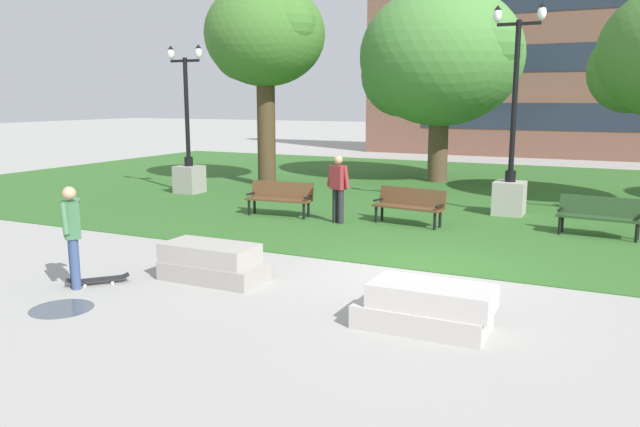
{
  "coord_description": "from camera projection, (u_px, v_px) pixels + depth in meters",
  "views": [
    {
      "loc": [
        3.18,
        -10.76,
        3.11
      ],
      "look_at": [
        -1.33,
        -1.4,
        1.2
      ],
      "focal_mm": 35.0,
      "sensor_mm": 36.0,
      "label": 1
    }
  ],
  "objects": [
    {
      "name": "ground_plane",
      "position": [
        418.0,
        271.0,
        11.45
      ],
      "size": [
        140.0,
        140.0,
        0.0
      ],
      "primitive_type": "plane",
      "color": "#A3A09B"
    },
    {
      "name": "grass_lawn",
      "position": [
        509.0,
        196.0,
        20.31
      ],
      "size": [
        40.0,
        20.0,
        0.02
      ],
      "primitive_type": "cube",
      "color": "#336628",
      "rests_on": "ground"
    },
    {
      "name": "concrete_block_center",
      "position": [
        212.0,
        263.0,
        10.85
      ],
      "size": [
        1.81,
        0.9,
        0.64
      ],
      "color": "#9E9991",
      "rests_on": "ground"
    },
    {
      "name": "concrete_block_left",
      "position": [
        426.0,
        307.0,
        8.52
      ],
      "size": [
        1.86,
        0.9,
        0.64
      ],
      "color": "#BCB7B2",
      "rests_on": "ground"
    },
    {
      "name": "person_skateboarder",
      "position": [
        72.0,
        231.0,
        10.27
      ],
      "size": [
        0.79,
        0.94,
        1.71
      ],
      "color": "#384C7A",
      "rests_on": "ground"
    },
    {
      "name": "skateboard",
      "position": [
        98.0,
        279.0,
        10.62
      ],
      "size": [
        0.83,
        0.89,
        0.14
      ],
      "color": "black",
      "rests_on": "ground"
    },
    {
      "name": "puddle",
      "position": [
        62.0,
        309.0,
        9.38
      ],
      "size": [
        0.94,
        0.94,
        0.01
      ],
      "primitive_type": "cylinder",
      "color": "#47515B",
      "rests_on": "ground"
    },
    {
      "name": "park_bench_near_left",
      "position": [
        280.0,
        196.0,
        16.7
      ],
      "size": [
        1.84,
        0.67,
        0.9
      ],
      "color": "brown",
      "rests_on": "grass_lawn"
    },
    {
      "name": "park_bench_near_right",
      "position": [
        600.0,
        214.0,
        14.17
      ],
      "size": [
        1.84,
        0.69,
        0.9
      ],
      "color": "#284723",
      "rests_on": "grass_lawn"
    },
    {
      "name": "park_bench_far_right",
      "position": [
        410.0,
        204.0,
        15.52
      ],
      "size": [
        1.86,
        0.78,
        0.9
      ],
      "color": "brown",
      "rests_on": "grass_lawn"
    },
    {
      "name": "lamp_post_left",
      "position": [
        189.0,
        163.0,
        20.67
      ],
      "size": [
        1.32,
        0.8,
        4.8
      ],
      "color": "gray",
      "rests_on": "grass_lawn"
    },
    {
      "name": "lamp_post_right",
      "position": [
        511.0,
        174.0,
        16.73
      ],
      "size": [
        1.32,
        0.8,
        5.49
      ],
      "color": "#ADA89E",
      "rests_on": "grass_lawn"
    },
    {
      "name": "tree_near_left",
      "position": [
        439.0,
        59.0,
        23.0
      ],
      "size": [
        6.29,
        5.99,
        7.18
      ],
      "color": "brown",
      "rests_on": "grass_lawn"
    },
    {
      "name": "tree_far_left",
      "position": [
        264.0,
        37.0,
        21.78
      ],
      "size": [
        4.42,
        4.21,
        7.1
      ],
      "color": "#4C3823",
      "rests_on": "grass_lawn"
    },
    {
      "name": "person_bystander_far_lawn",
      "position": [
        338.0,
        185.0,
        15.62
      ],
      "size": [
        0.7,
        0.37,
        1.71
      ],
      "color": "#28282D",
      "rests_on": "grass_lawn"
    },
    {
      "name": "building_facade_distant",
      "position": [
        627.0,
        24.0,
        30.65
      ],
      "size": [
        27.1,
        1.03,
        13.54
      ],
      "color": "brown",
      "rests_on": "ground"
    }
  ]
}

